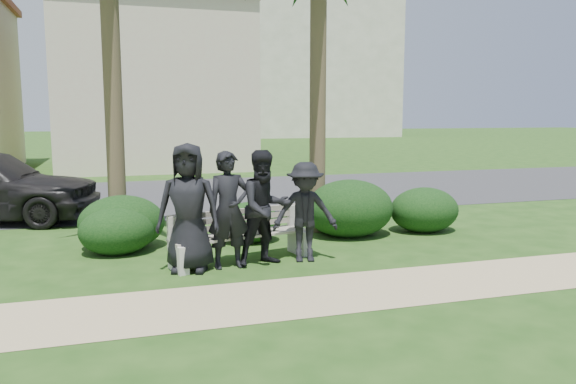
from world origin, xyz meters
name	(u,v)px	position (x,y,z in m)	size (l,w,h in m)	color
ground	(297,259)	(0.00, 0.00, 0.00)	(160.00, 160.00, 0.00)	#1F4313
footpath	(339,292)	(0.00, -1.80, 0.00)	(30.00, 1.60, 0.01)	tan
asphalt_street	(214,194)	(0.00, 8.00, 0.00)	(160.00, 8.00, 0.01)	#2D2D30
stucco_bldg_right	(153,85)	(-1.00, 18.00, 3.66)	(8.40, 8.40, 7.30)	beige
hotel_tower	(264,17)	(14.00, 55.00, 13.41)	(26.00, 18.00, 37.30)	beige
park_bench	(242,239)	(-0.89, 0.13, 0.36)	(2.41, 1.05, 0.80)	#9D9684
man_a	(188,208)	(-1.76, -0.16, 0.96)	(0.94, 0.61, 1.93)	black
man_b	(229,210)	(-1.15, -0.16, 0.90)	(0.66, 0.43, 1.80)	black
man_c	(265,208)	(-0.57, -0.15, 0.90)	(0.88, 0.68, 1.80)	black
man_d	(305,212)	(0.09, -0.14, 0.80)	(1.03, 0.59, 1.60)	black
hedge_a	(117,230)	(-2.80, 1.28, 0.41)	(1.25, 1.03, 0.82)	black
hedge_b	(122,221)	(-2.70, 1.66, 0.49)	(1.49, 1.23, 0.97)	black
hedge_c	(249,221)	(-0.45, 1.49, 0.38)	(1.17, 0.96, 0.76)	black
hedge_d	(350,207)	(1.54, 1.44, 0.57)	(1.74, 1.44, 1.13)	black
hedge_e	(336,218)	(1.35, 1.64, 0.32)	(0.99, 0.82, 0.64)	black
hedge_f	(424,209)	(3.16, 1.38, 0.46)	(1.41, 1.16, 0.92)	black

